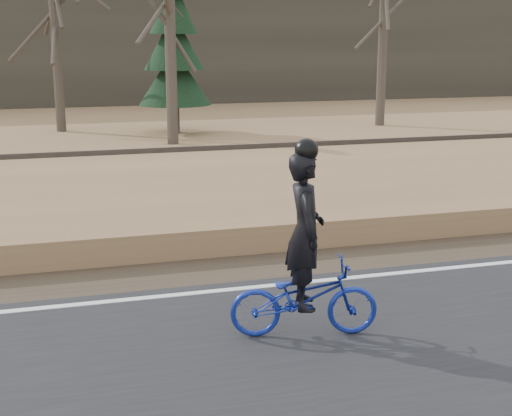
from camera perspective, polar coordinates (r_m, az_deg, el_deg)
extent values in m
cube|color=#906C49|center=(15.73, 17.16, 1.29)|extent=(120.00, 5.00, 0.44)
cube|color=slate|center=(18.95, 10.93, 3.66)|extent=(120.00, 3.00, 0.45)
cube|color=black|center=(18.91, 10.97, 4.54)|extent=(120.00, 2.40, 0.14)
cube|color=brown|center=(18.25, 12.01, 4.64)|extent=(120.00, 0.07, 0.15)
cube|color=brown|center=(19.52, 10.03, 5.29)|extent=(120.00, 0.07, 0.15)
cube|color=#383328|center=(39.56, -3.72, 12.91)|extent=(120.00, 4.00, 6.00)
imported|color=navy|center=(8.16, 3.86, -7.21)|extent=(1.76, 0.91, 0.88)
imported|color=black|center=(7.91, 3.95, -1.84)|extent=(0.54, 0.72, 1.77)
sphere|color=black|center=(7.72, 4.06, 4.63)|extent=(0.26, 0.26, 0.26)
cylinder|color=#473F34|center=(27.29, -15.84, 14.68)|extent=(0.36, 0.36, 8.36)
cylinder|color=#473F34|center=(23.29, -6.92, 14.85)|extent=(0.36, 0.36, 7.95)
cylinder|color=#473F34|center=(28.60, 10.16, 14.07)|extent=(0.36, 0.36, 7.55)
cylinder|color=#473F34|center=(26.21, -6.45, 7.48)|extent=(0.28, 0.28, 1.35)
cone|color=black|center=(26.11, -6.52, 10.38)|extent=(2.60, 2.60, 1.97)
cone|color=black|center=(26.07, -6.60, 13.10)|extent=(2.15, 2.15, 1.97)
cone|color=black|center=(26.09, -6.67, 15.83)|extent=(1.70, 1.70, 1.97)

